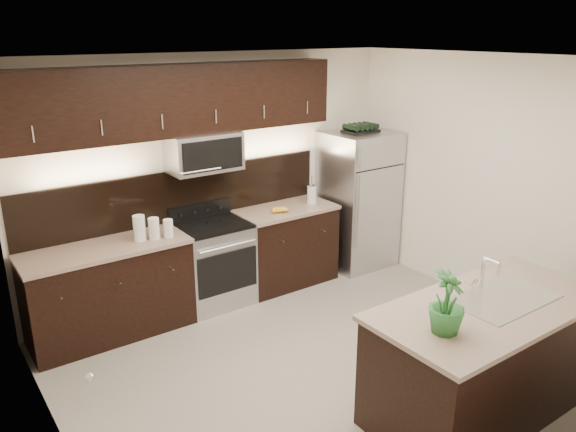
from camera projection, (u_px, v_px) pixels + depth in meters
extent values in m
plane|color=gray|center=(328.00, 364.00, 5.15)|extent=(4.50, 4.50, 0.00)
cube|color=silver|center=(217.00, 177.00, 6.27)|extent=(4.50, 0.02, 2.70)
cube|color=silver|center=(556.00, 321.00, 3.18)|extent=(4.50, 0.02, 2.70)
cube|color=silver|center=(52.00, 295.00, 3.49)|extent=(0.02, 4.00, 2.70)
cube|color=silver|center=(494.00, 185.00, 5.96)|extent=(0.02, 4.00, 2.70)
cube|color=white|center=(335.00, 60.00, 4.30)|extent=(4.50, 4.00, 0.02)
cube|color=silver|center=(103.00, 407.00, 2.99)|extent=(0.04, 0.80, 2.02)
sphere|color=silver|center=(90.00, 378.00, 3.26)|extent=(0.06, 0.06, 0.06)
cube|color=black|center=(22.00, 218.00, 3.98)|extent=(0.01, 0.32, 0.46)
cube|color=white|center=(22.00, 218.00, 3.98)|extent=(0.00, 0.24, 0.36)
cube|color=black|center=(109.00, 292.00, 5.54)|extent=(1.57, 0.62, 0.90)
cube|color=black|center=(285.00, 247.00, 6.71)|extent=(1.16, 0.62, 0.90)
cube|color=#B2B2B7|center=(214.00, 265.00, 6.18)|extent=(0.76, 0.62, 0.90)
cube|color=black|center=(212.00, 225.00, 6.03)|extent=(0.76, 0.60, 0.03)
cube|color=#C6AA94|center=(104.00, 248.00, 5.39)|extent=(1.59, 0.65, 0.04)
cube|color=#C6AA94|center=(285.00, 209.00, 6.56)|extent=(1.18, 0.65, 0.04)
cube|color=black|center=(181.00, 195.00, 6.05)|extent=(3.49, 0.02, 0.56)
cube|color=#B2B2B7|center=(204.00, 152.00, 5.87)|extent=(0.76, 0.40, 0.40)
cube|color=black|center=(181.00, 100.00, 5.61)|extent=(3.49, 0.33, 0.70)
cube|color=black|center=(484.00, 360.00, 4.41)|extent=(1.90, 0.90, 0.90)
cube|color=#C6AA94|center=(491.00, 306.00, 4.26)|extent=(1.96, 0.96, 0.04)
cube|color=silver|center=(504.00, 298.00, 4.34)|extent=(0.84, 0.50, 0.01)
cylinder|color=silver|center=(482.00, 275.00, 4.46)|extent=(0.03, 0.03, 0.24)
cylinder|color=silver|center=(492.00, 261.00, 4.36)|extent=(0.02, 0.14, 0.02)
cylinder|color=silver|center=(499.00, 270.00, 4.32)|extent=(0.02, 0.02, 0.10)
cube|color=#B2B2B7|center=(358.00, 200.00, 7.13)|extent=(0.83, 0.75, 1.72)
cube|color=black|center=(361.00, 131.00, 6.85)|extent=(0.43, 0.26, 0.03)
cylinder|color=black|center=(351.00, 128.00, 6.75)|extent=(0.07, 0.24, 0.07)
cylinder|color=black|center=(356.00, 127.00, 6.79)|extent=(0.07, 0.24, 0.07)
cylinder|color=black|center=(361.00, 127.00, 6.84)|extent=(0.07, 0.24, 0.07)
cylinder|color=black|center=(366.00, 126.00, 6.88)|extent=(0.07, 0.24, 0.07)
cylinder|color=black|center=(370.00, 126.00, 6.93)|extent=(0.07, 0.24, 0.07)
imported|color=#27622A|center=(447.00, 302.00, 3.80)|extent=(0.33, 0.33, 0.45)
cylinder|color=silver|center=(139.00, 228.00, 5.50)|extent=(0.12, 0.12, 0.26)
cylinder|color=silver|center=(154.00, 228.00, 5.55)|extent=(0.11, 0.11, 0.22)
cylinder|color=silver|center=(168.00, 228.00, 5.60)|extent=(0.10, 0.10, 0.18)
cylinder|color=silver|center=(312.00, 195.00, 6.67)|extent=(0.11, 0.11, 0.22)
cylinder|color=silver|center=(312.00, 185.00, 6.64)|extent=(0.11, 0.11, 0.02)
cylinder|color=silver|center=(312.00, 180.00, 6.62)|extent=(0.01, 0.01, 0.09)
ellipsoid|color=gold|center=(275.00, 210.00, 6.37)|extent=(0.24, 0.21, 0.06)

